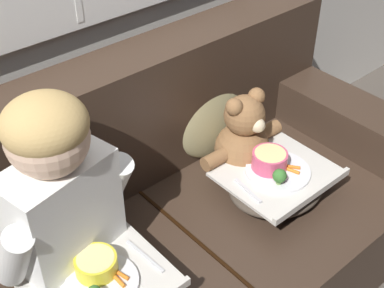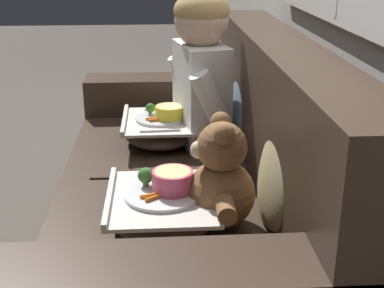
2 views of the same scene
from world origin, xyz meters
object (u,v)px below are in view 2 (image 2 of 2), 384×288
Objects in this scene: couch at (204,195)px; lap_tray_child at (160,129)px; lap_tray_teddy at (163,208)px; throw_pillow_behind_child at (244,102)px; teddy_bear at (220,181)px; child_figure at (201,62)px; throw_pillow_behind_teddy at (282,170)px.

couch is 4.93× the size of lap_tray_child.
throw_pillow_behind_child is at bearing 153.92° from lap_tray_teddy.
throw_pillow_behind_child is 0.39m from lap_tray_child.
child_figure is at bearing 179.71° from teddy_bear.
throw_pillow_behind_teddy is 0.39m from lap_tray_teddy.
couch is 0.44m from lap_tray_child.
couch is 0.44m from lap_tray_teddy.
lap_tray_child is (-0.38, -0.16, 0.15)m from couch.
lap_tray_teddy is at bearing -26.08° from throw_pillow_behind_child.
couch is at bearing 156.56° from lap_tray_teddy.
throw_pillow_behind_child reaches higher than lap_tray_child.
child_figure is at bearing 90.09° from lap_tray_child.
throw_pillow_behind_teddy is 0.81m from child_figure.
throw_pillow_behind_teddy is 0.99× the size of lap_tray_teddy.
couch is 0.45m from teddy_bear.
child_figure is 0.79m from teddy_bear.
teddy_bear is at bearing -90.03° from throw_pillow_behind_teddy.
throw_pillow_behind_teddy reaches higher than lap_tray_child.
throw_pillow_behind_child is 1.00× the size of lap_tray_child.
throw_pillow_behind_child reaches higher than teddy_bear.
teddy_bear reaches higher than lap_tray_teddy.
throw_pillow_behind_teddy is at bearing 89.97° from teddy_bear.
child_figure reaches higher than teddy_bear.
couch is 4.95× the size of throw_pillow_behind_teddy.
child_figure is (0.00, -0.19, 0.18)m from throw_pillow_behind_child.
couch is 4.90× the size of lap_tray_teddy.
child_figure is at bearing 177.49° from couch.
throw_pillow_behind_child is (-0.38, 0.21, 0.27)m from couch.
child_figure is (-0.38, 0.02, 0.45)m from couch.
lap_tray_child is at bearing -89.91° from child_figure.
throw_pillow_behind_teddy is 0.60× the size of child_figure.
child_figure is at bearing -165.92° from throw_pillow_behind_teddy.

